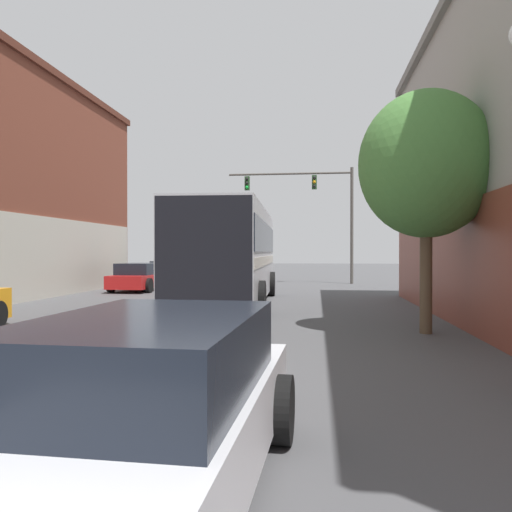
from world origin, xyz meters
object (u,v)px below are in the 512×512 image
bus (230,251)px  traffic_signal_gantry (316,201)px  parked_car_left_far (169,273)px  parked_car_left_near (140,277)px  street_tree_near (426,165)px  hatchback_foreground (141,419)px

bus → traffic_signal_gantry: traffic_signal_gantry is taller
parked_car_left_far → parked_car_left_near: bearing=-178.9°
bus → parked_car_left_near: (-5.23, 5.34, -1.23)m
bus → parked_car_left_near: bearing=42.0°
traffic_signal_gantry → street_tree_near: (2.49, -17.47, -1.02)m
bus → parked_car_left_far: (-5.43, 10.66, -1.23)m
hatchback_foreground → parked_car_left_far: size_ratio=1.06×
parked_car_left_near → street_tree_near: bearing=-134.9°
parked_car_left_near → parked_car_left_far: parked_car_left_far is taller
traffic_signal_gantry → bus: bearing=-104.3°
bus → parked_car_left_far: 12.02m
parked_car_left_near → traffic_signal_gantry: 11.16m
hatchback_foreground → traffic_signal_gantry: size_ratio=0.65×
hatchback_foreground → street_tree_near: (3.66, 8.13, 3.12)m
parked_car_left_far → bus: bearing=-154.0°
bus → traffic_signal_gantry: bearing=-16.7°
bus → parked_car_left_near: bus is taller
hatchback_foreground → street_tree_near: size_ratio=0.87×
hatchback_foreground → street_tree_near: bearing=-22.2°
bus → traffic_signal_gantry: size_ratio=1.42×
parked_car_left_near → parked_car_left_far: (-0.20, 5.31, 0.00)m
bus → parked_car_left_far: bearing=24.7°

